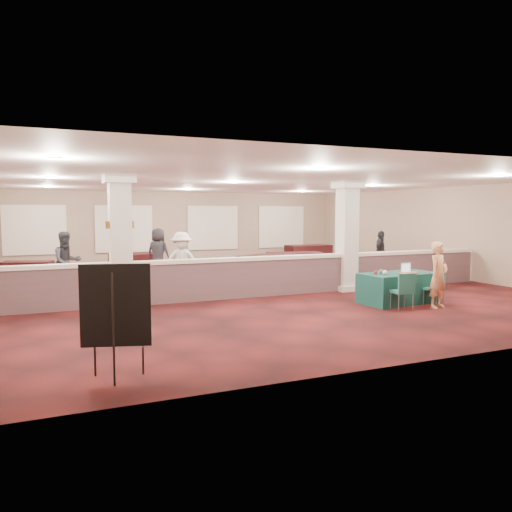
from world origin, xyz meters
name	(u,v)px	position (x,y,z in m)	size (l,w,h in m)	color
ground	(234,289)	(0.00, 0.00, 0.00)	(16.00, 16.00, 0.00)	#4E1314
wall_back	(170,228)	(0.00, 8.00, 1.60)	(16.00, 0.04, 3.20)	gray
wall_front	(421,259)	(0.00, -8.00, 1.60)	(16.00, 0.04, 3.20)	gray
wall_right	(441,232)	(8.00, 0.00, 1.60)	(0.04, 16.00, 3.20)	gray
ceiling	(233,182)	(0.00, 0.00, 3.20)	(16.00, 16.00, 0.02)	white
partition_wall	(253,276)	(0.00, -1.50, 0.57)	(15.60, 0.28, 1.10)	brown
column_left	(120,240)	(-3.50, -1.50, 1.64)	(0.72, 0.72, 3.20)	silver
column_right	(347,235)	(3.00, -1.50, 1.64)	(0.72, 0.72, 3.20)	silver
sconce_left	(108,225)	(-3.78, -1.50, 2.00)	(0.12, 0.12, 0.18)	brown
sconce_right	(132,225)	(-3.22, -1.50, 2.00)	(0.12, 0.12, 0.18)	brown
near_table	(398,288)	(3.05, -3.78, 0.38)	(1.99, 1.00, 0.77)	#0E342B
conf_chair_main	(437,286)	(3.71, -4.42, 0.49)	(0.53, 0.53, 0.82)	#1B4F48
conf_chair_side	(404,288)	(2.50, -4.66, 0.53)	(0.51, 0.52, 0.89)	#1B4F48
easel_board	(116,307)	(-4.36, -7.00, 1.02)	(0.92, 0.55, 1.61)	black
woman	(438,275)	(3.49, -4.70, 0.80)	(0.58, 0.38, 1.60)	#F69B6B
far_table_front_left	(18,287)	(-5.85, 0.30, 0.38)	(1.86, 0.93, 0.75)	black
far_table_front_center	(267,266)	(2.00, 1.96, 0.41)	(2.01, 1.01, 0.82)	black
far_table_front_right	(296,263)	(3.41, 2.50, 0.41)	(2.00, 1.00, 0.81)	black
far_table_back_left	(27,271)	(-5.75, 4.54, 0.33)	(1.62, 0.81, 0.66)	black
far_table_back_center	(136,263)	(-2.00, 5.20, 0.37)	(1.83, 0.92, 0.74)	black
far_table_back_right	(308,254)	(5.96, 6.08, 0.40)	(2.00, 1.00, 0.81)	black
attendee_a	(67,262)	(-4.62, 1.36, 0.88)	(0.84, 0.47, 1.75)	black
attendee_b	(182,262)	(-1.51, 0.30, 0.87)	(1.11, 0.51, 1.73)	silver
attendee_c	(380,252)	(6.50, 1.50, 0.80)	(0.94, 0.45, 1.61)	black
attendee_d	(158,253)	(-1.51, 3.50, 0.88)	(0.87, 0.47, 1.75)	black
laptop_base	(409,272)	(3.37, -3.80, 0.78)	(0.35, 0.24, 0.02)	silver
laptop_screen	(406,267)	(3.36, -3.68, 0.90)	(0.35, 0.01, 0.23)	silver
screen_glow	(406,267)	(3.36, -3.69, 0.88)	(0.31, 0.00, 0.20)	silver
knitting	(408,273)	(3.14, -4.04, 0.78)	(0.42, 0.31, 0.03)	#B1551C
yarn_cream	(385,272)	(2.49, -3.95, 0.82)	(0.12, 0.12, 0.12)	beige
yarn_red	(376,272)	(2.32, -3.81, 0.82)	(0.10, 0.10, 0.10)	maroon
yarn_grey	(381,271)	(2.57, -3.71, 0.82)	(0.11, 0.11, 0.11)	#4B4A4F
scissors	(427,272)	(3.77, -4.00, 0.77)	(0.13, 0.03, 0.01)	red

